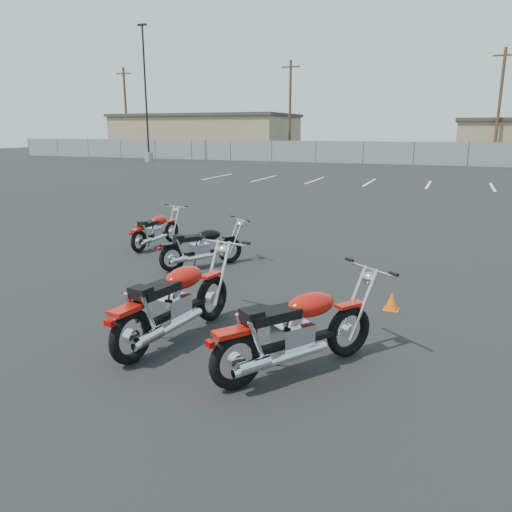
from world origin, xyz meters
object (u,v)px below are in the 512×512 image
at_px(motorcycle_second_black, 202,247).
at_px(motorcycle_rear_red, 297,330).
at_px(motorcycle_third_red, 175,302).
at_px(motorcycle_front_red, 156,230).

bearing_deg(motorcycle_second_black, motorcycle_rear_red, -49.23).
bearing_deg(motorcycle_third_red, motorcycle_second_black, 112.31).
relative_size(motorcycle_third_red, motorcycle_rear_red, 1.14).
xyz_separation_m(motorcycle_second_black, motorcycle_third_red, (1.39, -3.38, 0.11)).
xyz_separation_m(motorcycle_front_red, motorcycle_second_black, (1.89, -1.23, 0.02)).
relative_size(motorcycle_front_red, motorcycle_second_black, 1.05).
bearing_deg(motorcycle_rear_red, motorcycle_front_red, 135.89).
relative_size(motorcycle_front_red, motorcycle_rear_red, 0.87).
distance_m(motorcycle_second_black, motorcycle_rear_red, 4.85).
bearing_deg(motorcycle_front_red, motorcycle_third_red, -54.60).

